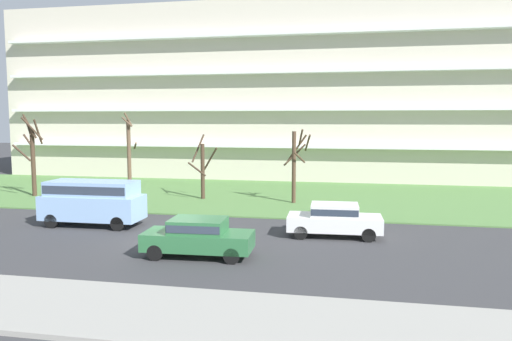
# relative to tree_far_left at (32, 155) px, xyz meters

# --- Properties ---
(ground) EXTENTS (160.00, 160.00, 0.00)m
(ground) POSITION_rel_tree_far_left_xyz_m (14.43, -10.35, -2.99)
(ground) COLOR #38383A
(sidewalk_curb_near) EXTENTS (80.00, 4.00, 0.15)m
(sidewalk_curb_near) POSITION_rel_tree_far_left_xyz_m (14.43, -18.35, -2.92)
(sidewalk_curb_near) COLOR #99968E
(sidewalk_curb_near) RESTS_ON ground
(grass_lawn_strip) EXTENTS (80.00, 16.00, 0.08)m
(grass_lawn_strip) POSITION_rel_tree_far_left_xyz_m (14.43, 3.65, -2.95)
(grass_lawn_strip) COLOR #547F42
(grass_lawn_strip) RESTS_ON ground
(apartment_building) EXTENTS (50.24, 14.71, 15.93)m
(apartment_building) POSITION_rel_tree_far_left_xyz_m (14.43, 18.53, 4.97)
(apartment_building) COLOR beige
(apartment_building) RESTS_ON ground
(tree_far_left) EXTENTS (2.15, 1.76, 5.90)m
(tree_far_left) POSITION_rel_tree_far_left_xyz_m (0.00, 0.00, 0.00)
(tree_far_left) COLOR #423023
(tree_far_left) RESTS_ON ground
(tree_left) EXTENTS (0.99, 1.09, 6.01)m
(tree_left) POSITION_rel_tree_far_left_xyz_m (7.13, 0.52, -0.04)
(tree_left) COLOR brown
(tree_left) RESTS_ON ground
(tree_center) EXTENTS (1.95, 1.97, 4.51)m
(tree_center) POSITION_rel_tree_far_left_xyz_m (12.18, 1.25, -0.83)
(tree_center) COLOR #423023
(tree_center) RESTS_ON ground
(tree_right) EXTENTS (1.93, 1.87, 4.92)m
(tree_right) POSITION_rel_tree_far_left_xyz_m (18.63, 0.89, -0.26)
(tree_right) COLOR #4C3828
(tree_right) RESTS_ON ground
(van_blue_near_left) EXTENTS (5.22, 2.06, 2.36)m
(van_blue_near_left) POSITION_rel_tree_far_left_xyz_m (9.02, -7.85, -1.60)
(van_blue_near_left) COLOR #8CB2E0
(van_blue_near_left) RESTS_ON ground
(sedan_white_center_left) EXTENTS (4.47, 1.97, 1.57)m
(sedan_white_center_left) POSITION_rel_tree_far_left_xyz_m (21.50, -7.85, -2.12)
(sedan_white_center_left) COLOR white
(sedan_white_center_left) RESTS_ON ground
(sedan_green_center_right) EXTENTS (4.47, 1.97, 1.57)m
(sedan_green_center_right) POSITION_rel_tree_far_left_xyz_m (16.22, -12.35, -2.12)
(sedan_green_center_right) COLOR #2D6B3D
(sedan_green_center_right) RESTS_ON ground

